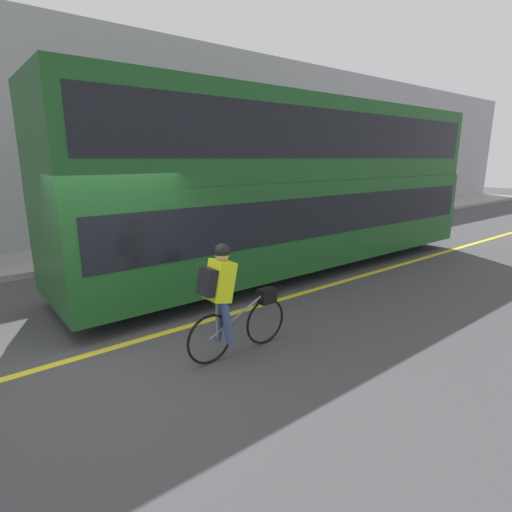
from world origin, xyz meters
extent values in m
plane|color=#424244|center=(0.00, 0.00, 0.00)|extent=(80.00, 80.00, 0.00)
cube|color=yellow|center=(0.00, 0.27, 0.00)|extent=(50.00, 0.14, 0.01)
cube|color=gray|center=(0.00, 6.27, 0.07)|extent=(60.00, 2.55, 0.15)
cube|color=#9E9EA3|center=(0.00, 7.69, 3.30)|extent=(60.00, 0.30, 6.61)
cylinder|color=black|center=(8.40, 1.73, 0.51)|extent=(1.02, 0.30, 1.02)
cylinder|color=black|center=(1.52, 1.73, 0.51)|extent=(1.02, 0.30, 1.02)
cube|color=#194C1E|center=(4.96, 1.73, 1.28)|extent=(11.09, 2.48, 1.94)
cube|color=black|center=(4.96, 1.73, 1.51)|extent=(10.65, 2.50, 0.86)
cube|color=#194C1E|center=(4.96, 1.73, 3.13)|extent=(11.09, 2.38, 1.75)
cube|color=black|center=(4.96, 1.73, 3.21)|extent=(10.65, 2.40, 0.98)
torus|color=black|center=(1.76, -1.01, 0.35)|extent=(0.71, 0.04, 0.71)
torus|color=black|center=(0.79, -1.01, 0.35)|extent=(0.71, 0.04, 0.71)
cylinder|color=slate|center=(1.27, -1.01, 0.58)|extent=(0.99, 0.03, 0.48)
cylinder|color=slate|center=(0.90, -1.01, 0.61)|extent=(0.03, 0.03, 0.52)
cube|color=black|center=(1.79, -1.01, 0.75)|extent=(0.26, 0.16, 0.22)
cube|color=#D8EA19|center=(0.97, -1.01, 1.14)|extent=(0.37, 0.32, 0.58)
cube|color=black|center=(0.77, -1.01, 1.16)|extent=(0.21, 0.26, 0.38)
cylinder|color=#384C7A|center=(1.01, -0.92, 0.56)|extent=(0.22, 0.11, 0.64)
cylinder|color=#384C7A|center=(1.01, -1.10, 0.56)|extent=(0.20, 0.11, 0.64)
sphere|color=tan|center=(1.01, -1.01, 1.50)|extent=(0.19, 0.19, 0.19)
sphere|color=black|center=(1.01, -1.01, 1.54)|extent=(0.21, 0.21, 0.21)
camera|label=1|loc=(-1.81, -5.27, 2.72)|focal=28.00mm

